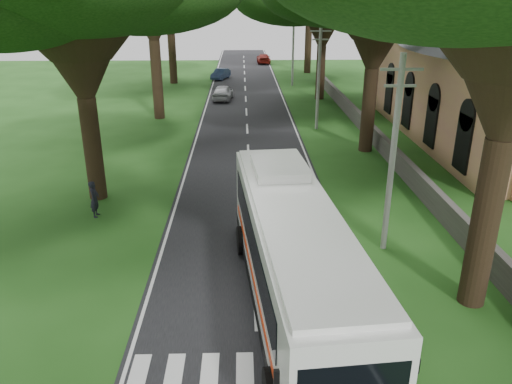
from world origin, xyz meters
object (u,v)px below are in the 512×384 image
(coach_bus, at_px, (293,254))
(distant_car_c, at_px, (264,58))
(pedestrian, at_px, (95,199))
(pole_mid, at_px, (319,75))
(pole_near, at_px, (393,153))
(distant_car_a, at_px, (223,92))
(pole_far, at_px, (293,48))
(church, at_px, (509,74))
(distant_car_b, at_px, (221,74))

(coach_bus, height_order, distant_car_c, coach_bus)
(pedestrian, bearing_deg, pole_mid, -38.12)
(pedestrian, bearing_deg, pole_near, -105.28)
(pole_mid, relative_size, distant_car_c, 1.66)
(coach_bus, bearing_deg, distant_car_a, 90.53)
(pole_far, height_order, pedestrian, pole_far)
(distant_car_a, distance_m, pedestrian, 28.49)
(church, xyz_separation_m, pedestrian, (-25.34, -11.95, -4.02))
(pole_mid, relative_size, distant_car_a, 1.82)
(church, xyz_separation_m, distant_car_c, (-14.86, 44.25, -4.18))
(church, relative_size, distant_car_b, 6.26)
(pole_mid, distance_m, pole_far, 20.00)
(pedestrian, bearing_deg, distant_car_c, -10.33)
(pole_near, xyz_separation_m, distant_car_c, (-2.50, 59.80, -3.45))
(pole_near, height_order, distant_car_b, pole_near)
(pole_near, relative_size, distant_car_b, 2.09)
(church, bearing_deg, distant_car_a, 141.42)
(coach_bus, xyz_separation_m, pedestrian, (-8.70, 7.78, -1.16))
(pedestrian, bearing_deg, pole_far, -19.39)
(pole_mid, bearing_deg, distant_car_a, 123.82)
(distant_car_a, bearing_deg, pedestrian, 85.53)
(coach_bus, bearing_deg, distant_car_b, 89.87)
(pole_far, xyz_separation_m, distant_car_b, (-8.50, 4.67, -3.52))
(coach_bus, height_order, pedestrian, coach_bus)
(church, distance_m, pedestrian, 28.30)
(coach_bus, distance_m, pedestrian, 11.73)
(distant_car_c, relative_size, pedestrian, 2.70)
(coach_bus, height_order, distant_car_a, coach_bus)
(pole_far, bearing_deg, distant_car_c, 97.20)
(distant_car_a, bearing_deg, coach_bus, 101.63)
(church, bearing_deg, pole_mid, 160.19)
(pole_mid, xyz_separation_m, distant_car_c, (-2.50, 39.80, -3.45))
(pole_near, xyz_separation_m, distant_car_a, (-7.78, 31.62, -3.40))
(distant_car_b, bearing_deg, pole_mid, -52.06)
(pedestrian, bearing_deg, distant_car_a, -10.27)
(pole_near, distance_m, pole_mid, 20.00)
(pole_near, bearing_deg, coach_bus, -135.60)
(pole_far, relative_size, distant_car_b, 2.09)
(distant_car_b, bearing_deg, pole_near, -60.30)
(pole_near, bearing_deg, distant_car_c, 92.39)
(distant_car_a, bearing_deg, pole_mid, 129.85)
(pole_mid, relative_size, pole_far, 1.00)
(pole_mid, relative_size, pedestrian, 4.48)
(church, bearing_deg, pole_far, 116.82)
(distant_car_a, distance_m, distant_car_b, 13.08)
(pole_mid, distance_m, coach_bus, 24.65)
(pole_mid, bearing_deg, coach_bus, -100.01)
(pole_far, bearing_deg, distant_car_a, -132.87)
(pole_near, bearing_deg, distant_car_b, 100.77)
(church, xyz_separation_m, pole_near, (-12.36, -15.55, -0.73))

